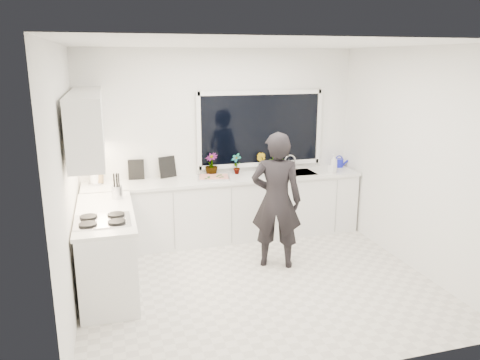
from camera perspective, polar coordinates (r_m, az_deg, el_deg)
name	(u,v)px	position (r m, az deg, el deg)	size (l,w,h in m)	color
floor	(257,283)	(5.65, 2.09, -12.39)	(4.00, 3.50, 0.02)	beige
wall_back	(221,144)	(6.84, -2.38, 4.43)	(4.00, 0.02, 2.70)	white
wall_left	(66,184)	(4.95, -20.46, -0.41)	(0.02, 3.50, 2.70)	white
wall_right	(414,160)	(6.10, 20.49, 2.28)	(0.02, 3.50, 2.70)	white
ceiling	(259,43)	(5.04, 2.39, 16.36)	(4.00, 3.50, 0.02)	white
window	(261,129)	(6.94, 2.52, 6.25)	(1.80, 0.02, 1.00)	black
base_cabinets_back	(226,210)	(6.77, -1.68, -3.62)	(3.92, 0.58, 0.88)	white
base_cabinets_left	(107,251)	(5.55, -15.85, -8.37)	(0.58, 1.60, 0.88)	white
countertop_back	(226,179)	(6.63, -1.68, 0.13)	(3.94, 0.62, 0.04)	silver
countertop_left	(105,213)	(5.39, -16.19, -3.86)	(0.62, 1.60, 0.04)	silver
upper_cabinets	(87,123)	(5.53, -18.15, 6.57)	(0.34, 2.10, 0.70)	white
sink	(295,176)	(6.97, 6.69, 0.51)	(0.58, 0.42, 0.14)	silver
faucet	(290,163)	(7.12, 6.11, 2.13)	(0.03, 0.03, 0.22)	silver
stovetop	(102,220)	(5.05, -16.42, -4.71)	(0.56, 0.48, 0.03)	black
person	(276,200)	(5.79, 4.45, -2.51)	(0.62, 0.41, 1.71)	black
pizza_tray	(214,178)	(6.56, -3.20, 0.28)	(0.44, 0.32, 0.03)	silver
pizza	(214,177)	(6.56, -3.20, 0.42)	(0.40, 0.28, 0.01)	#B11817
watering_can	(339,163)	(7.42, 11.96, 2.06)	(0.14, 0.14, 0.13)	#1218B1
paper_towel_roll	(94,175)	(6.51, -17.34, 0.56)	(0.11, 0.11, 0.26)	white
knife_block	(98,176)	(6.56, -16.95, 0.50)	(0.13, 0.10, 0.22)	#9F824A
utensil_crock	(117,192)	(5.80, -14.76, -1.45)	(0.13, 0.13, 0.16)	#AEAEB3
picture_frame_large	(136,170)	(6.65, -12.54, 1.26)	(0.22, 0.02, 0.28)	black
picture_frame_small	(167,167)	(6.69, -8.83, 1.59)	(0.25, 0.02, 0.30)	black
herb_plants	(248,163)	(6.85, 1.00, 2.04)	(1.28, 0.30, 0.33)	#26662D
soap_bottles	(333,164)	(7.03, 11.30, 1.91)	(0.16, 0.14, 0.28)	#D8BF66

